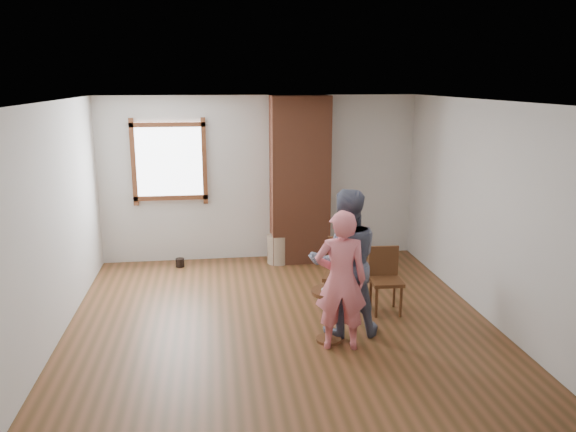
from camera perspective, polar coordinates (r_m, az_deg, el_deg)
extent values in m
plane|color=brown|center=(6.70, -0.64, -11.28)|extent=(5.50, 5.50, 0.00)
cube|color=silver|center=(8.94, -2.87, 3.83)|extent=(5.00, 0.04, 2.60)
cube|color=silver|center=(6.46, -23.26, -1.14)|extent=(0.04, 5.50, 2.60)
cube|color=silver|center=(7.02, 20.03, 0.26)|extent=(0.04, 5.50, 2.60)
cube|color=white|center=(6.08, -0.70, 11.53)|extent=(5.00, 5.50, 0.04)
cube|color=brown|center=(8.85, -11.98, 5.41)|extent=(1.14, 0.06, 1.34)
cube|color=white|center=(8.87, -11.97, 5.43)|extent=(1.00, 0.02, 1.20)
cube|color=brown|center=(8.77, 1.19, 3.65)|extent=(0.90, 0.50, 2.60)
cylinder|color=tan|center=(8.88, -1.00, -3.37)|extent=(0.39, 0.39, 0.45)
cylinder|color=black|center=(8.88, -10.92, -4.68)|extent=(0.17, 0.17, 0.13)
cube|color=brown|center=(7.04, 5.46, -6.11)|extent=(0.54, 0.54, 0.05)
cylinder|color=brown|center=(6.99, 3.83, -8.21)|extent=(0.04, 0.04, 0.45)
cylinder|color=brown|center=(6.95, 6.63, -8.42)|extent=(0.04, 0.04, 0.45)
cylinder|color=brown|center=(7.30, 4.28, -7.24)|extent=(0.04, 0.04, 0.45)
cylinder|color=brown|center=(7.26, 6.95, -7.43)|extent=(0.04, 0.04, 0.45)
cube|color=brown|center=(7.15, 5.72, -3.91)|extent=(0.41, 0.19, 0.45)
cube|color=brown|center=(7.08, 9.94, -6.56)|extent=(0.39, 0.39, 0.04)
cylinder|color=brown|center=(6.98, 8.97, -8.61)|extent=(0.04, 0.04, 0.40)
cylinder|color=brown|center=(7.05, 11.40, -8.46)|extent=(0.04, 0.04, 0.40)
cylinder|color=brown|center=(7.25, 8.39, -7.70)|extent=(0.04, 0.04, 0.40)
cylinder|color=brown|center=(7.32, 10.74, -7.58)|extent=(0.04, 0.04, 0.40)
cube|color=brown|center=(7.17, 9.66, -4.58)|extent=(0.38, 0.05, 0.40)
cylinder|color=brown|center=(6.18, 4.24, -7.68)|extent=(0.40, 0.40, 0.04)
cylinder|color=brown|center=(6.29, 4.19, -10.14)|extent=(0.06, 0.06, 0.54)
cylinder|color=brown|center=(6.41, 4.15, -12.39)|extent=(0.28, 0.28, 0.03)
cylinder|color=white|center=(6.17, 4.24, -7.47)|extent=(0.18, 0.18, 0.01)
cube|color=silver|center=(6.16, 4.34, -7.17)|extent=(0.08, 0.07, 0.06)
imported|color=#151E3C|center=(6.32, 5.79, -4.73)|extent=(0.85, 0.68, 1.68)
imported|color=#E6737E|center=(5.99, 5.39, -6.53)|extent=(0.60, 0.44, 1.53)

